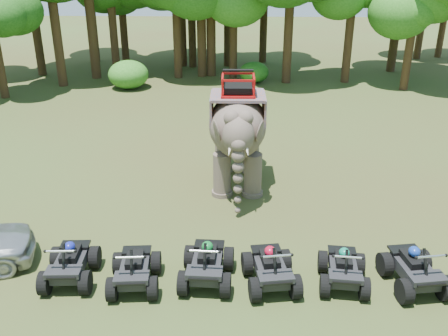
{
  "coord_description": "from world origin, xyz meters",
  "views": [
    {
      "loc": [
        0.45,
        -13.05,
        8.19
      ],
      "look_at": [
        0.0,
        1.2,
        1.9
      ],
      "focal_mm": 40.0,
      "sensor_mm": 36.0,
      "label": 1
    }
  ],
  "objects_px": {
    "atv_1": "(134,265)",
    "elephant": "(238,130)",
    "atv_5": "(416,264)",
    "atv_3": "(271,264)",
    "atv_0": "(69,259)",
    "atv_2": "(207,259)",
    "atv_4": "(344,264)"
  },
  "relations": [
    {
      "from": "elephant",
      "to": "atv_4",
      "type": "relative_size",
      "value": 2.96
    },
    {
      "from": "atv_2",
      "to": "atv_5",
      "type": "height_order",
      "value": "atv_2"
    },
    {
      "from": "atv_0",
      "to": "atv_5",
      "type": "height_order",
      "value": "atv_5"
    },
    {
      "from": "atv_4",
      "to": "atv_0",
      "type": "bearing_deg",
      "value": -174.14
    },
    {
      "from": "atv_1",
      "to": "atv_0",
      "type": "bearing_deg",
      "value": 169.22
    },
    {
      "from": "atv_1",
      "to": "elephant",
      "type": "bearing_deg",
      "value": 63.13
    },
    {
      "from": "atv_0",
      "to": "atv_4",
      "type": "bearing_deg",
      "value": -2.88
    },
    {
      "from": "atv_2",
      "to": "atv_3",
      "type": "xyz_separation_m",
      "value": [
        1.68,
        -0.12,
        -0.02
      ]
    },
    {
      "from": "atv_3",
      "to": "atv_2",
      "type": "bearing_deg",
      "value": 166.96
    },
    {
      "from": "atv_0",
      "to": "atv_5",
      "type": "relative_size",
      "value": 0.97
    },
    {
      "from": "atv_1",
      "to": "atv_3",
      "type": "bearing_deg",
      "value": -2.44
    },
    {
      "from": "atv_3",
      "to": "elephant",
      "type": "bearing_deg",
      "value": 89.38
    },
    {
      "from": "atv_3",
      "to": "atv_5",
      "type": "relative_size",
      "value": 0.98
    },
    {
      "from": "atv_1",
      "to": "atv_4",
      "type": "xyz_separation_m",
      "value": [
        5.48,
        0.22,
        -0.02
      ]
    },
    {
      "from": "atv_0",
      "to": "atv_1",
      "type": "height_order",
      "value": "atv_0"
    },
    {
      "from": "atv_3",
      "to": "atv_4",
      "type": "relative_size",
      "value": 1.06
    },
    {
      "from": "atv_0",
      "to": "atv_1",
      "type": "relative_size",
      "value": 1.02
    },
    {
      "from": "atv_1",
      "to": "atv_5",
      "type": "height_order",
      "value": "atv_5"
    },
    {
      "from": "atv_3",
      "to": "atv_5",
      "type": "bearing_deg",
      "value": -7.95
    },
    {
      "from": "elephant",
      "to": "atv_2",
      "type": "distance_m",
      "value": 6.39
    },
    {
      "from": "atv_0",
      "to": "atv_1",
      "type": "bearing_deg",
      "value": -9.33
    },
    {
      "from": "atv_0",
      "to": "atv_2",
      "type": "height_order",
      "value": "atv_2"
    },
    {
      "from": "atv_0",
      "to": "atv_2",
      "type": "relative_size",
      "value": 0.96
    },
    {
      "from": "atv_0",
      "to": "elephant",
      "type": "bearing_deg",
      "value": 51.69
    },
    {
      "from": "atv_2",
      "to": "atv_5",
      "type": "bearing_deg",
      "value": 2.05
    },
    {
      "from": "atv_0",
      "to": "atv_4",
      "type": "height_order",
      "value": "atv_0"
    },
    {
      "from": "atv_1",
      "to": "atv_2",
      "type": "height_order",
      "value": "atv_2"
    },
    {
      "from": "atv_2",
      "to": "atv_4",
      "type": "distance_m",
      "value": 3.6
    },
    {
      "from": "atv_0",
      "to": "atv_1",
      "type": "distance_m",
      "value": 1.78
    },
    {
      "from": "atv_3",
      "to": "atv_5",
      "type": "height_order",
      "value": "atv_5"
    },
    {
      "from": "atv_1",
      "to": "atv_2",
      "type": "xyz_separation_m",
      "value": [
        1.88,
        0.25,
        0.04
      ]
    },
    {
      "from": "elephant",
      "to": "atv_0",
      "type": "relative_size",
      "value": 2.82
    }
  ]
}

